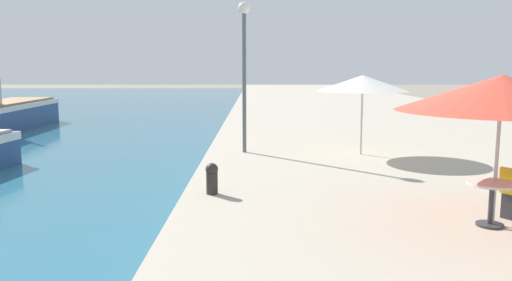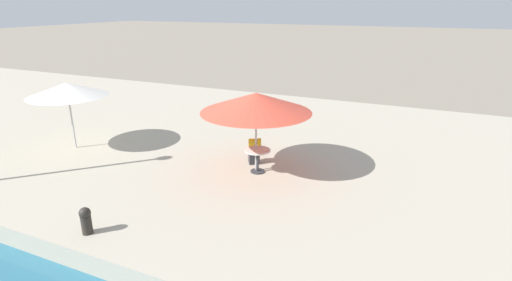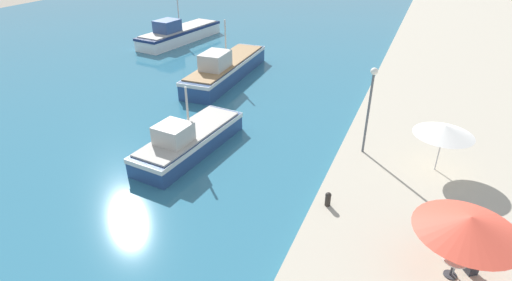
% 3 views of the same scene
% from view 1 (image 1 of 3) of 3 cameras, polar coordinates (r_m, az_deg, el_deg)
% --- Properties ---
extents(quay_promenade, '(16.00, 90.00, 0.55)m').
position_cam_1_polar(quay_promenade, '(32.96, 11.50, 3.13)').
color(quay_promenade, '#B2A893').
rests_on(quay_promenade, ground_plane).
extents(cafe_umbrella_pink, '(3.37, 3.37, 2.49)m').
position_cam_1_polar(cafe_umbrella_pink, '(9.02, 26.43, 4.87)').
color(cafe_umbrella_pink, '#B7B7B7').
rests_on(cafe_umbrella_pink, quay_promenade).
extents(cafe_umbrella_white, '(2.73, 2.73, 2.39)m').
position_cam_1_polar(cafe_umbrella_white, '(15.29, 12.28, 6.40)').
color(cafe_umbrella_white, '#B7B7B7').
rests_on(cafe_umbrella_white, quay_promenade).
extents(cafe_table, '(0.80, 0.80, 0.74)m').
position_cam_1_polar(cafe_table, '(9.13, 25.51, -5.63)').
color(cafe_table, '#333338').
rests_on(cafe_table, quay_promenade).
extents(mooring_bollard, '(0.26, 0.26, 0.65)m').
position_cam_1_polar(mooring_bollard, '(10.41, -4.88, -4.24)').
color(mooring_bollard, '#2D2823').
rests_on(mooring_bollard, quay_promenade).
extents(lamppost, '(0.36, 0.36, 4.56)m').
position_cam_1_polar(lamppost, '(15.33, -1.18, 10.13)').
color(lamppost, '#565B60').
rests_on(lamppost, quay_promenade).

